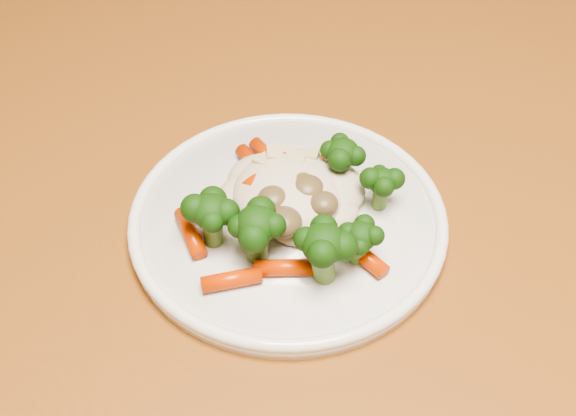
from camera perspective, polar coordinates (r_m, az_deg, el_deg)
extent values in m
cube|color=brown|center=(0.57, -4.34, -2.40)|extent=(1.36, 1.09, 0.04)
cube|color=brown|center=(1.21, 20.17, 1.15)|extent=(0.07, 0.07, 0.71)
cylinder|color=white|center=(0.55, 0.00, -1.04)|extent=(0.24, 0.24, 0.01)
ellipsoid|color=beige|center=(0.54, 0.16, 1.92)|extent=(0.10, 0.09, 0.04)
ellipsoid|color=black|center=(0.51, -6.01, -1.16)|extent=(0.05, 0.05, 0.04)
ellipsoid|color=black|center=(0.50, -2.43, -2.27)|extent=(0.05, 0.05, 0.04)
ellipsoid|color=black|center=(0.49, 2.80, -3.82)|extent=(0.05, 0.05, 0.04)
ellipsoid|color=black|center=(0.51, 5.71, -2.91)|extent=(0.04, 0.04, 0.03)
ellipsoid|color=black|center=(0.55, 7.35, 1.43)|extent=(0.04, 0.04, 0.03)
ellipsoid|color=black|center=(0.56, 4.28, 3.57)|extent=(0.04, 0.04, 0.04)
cylinder|color=#D83C05|center=(0.58, -1.54, 4.05)|extent=(0.04, 0.04, 0.01)
cylinder|color=#D83C05|center=(0.57, 0.33, 3.24)|extent=(0.05, 0.04, 0.01)
cylinder|color=#D83C05|center=(0.56, 3.89, 1.96)|extent=(0.04, 0.03, 0.01)
cylinder|color=#D83C05|center=(0.53, -7.72, -1.98)|extent=(0.03, 0.05, 0.01)
cylinder|color=#D83C05|center=(0.50, -4.50, -5.68)|extent=(0.04, 0.03, 0.01)
cylinder|color=#D83C05|center=(0.50, -0.17, -4.74)|extent=(0.05, 0.02, 0.01)
cylinder|color=#D83C05|center=(0.51, 6.05, -3.83)|extent=(0.04, 0.04, 0.01)
cylinder|color=#D83C05|center=(0.54, 1.41, 1.64)|extent=(0.01, 0.04, 0.01)
cylinder|color=#D83C05|center=(0.55, -1.70, 2.81)|extent=(0.03, 0.04, 0.01)
cylinder|color=#D83C05|center=(0.57, -2.48, 3.22)|extent=(0.04, 0.05, 0.01)
cylinder|color=#D83C05|center=(0.57, 1.41, 3.05)|extent=(0.04, 0.03, 0.01)
ellipsoid|color=brown|center=(0.54, 1.12, 1.91)|extent=(0.02, 0.02, 0.02)
ellipsoid|color=brown|center=(0.53, 2.82, 0.35)|extent=(0.02, 0.02, 0.02)
ellipsoid|color=brown|center=(0.53, -1.17, 0.70)|extent=(0.02, 0.02, 0.02)
ellipsoid|color=brown|center=(0.51, -0.37, -1.13)|extent=(0.03, 0.03, 0.02)
ellipsoid|color=brown|center=(0.54, 1.51, 1.48)|extent=(0.03, 0.03, 0.02)
cube|color=#CBB687|center=(0.56, 0.07, 3.18)|extent=(0.03, 0.02, 0.01)
cube|color=#CBB687|center=(0.56, 1.43, 3.98)|extent=(0.02, 0.02, 0.01)
cube|color=#CBB687|center=(0.56, -1.95, 3.61)|extent=(0.02, 0.02, 0.01)
cube|color=#CBB687|center=(0.56, -0.62, 4.06)|extent=(0.02, 0.02, 0.01)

